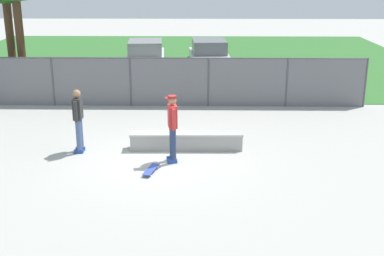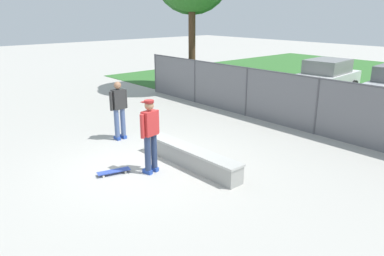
{
  "view_description": "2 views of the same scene",
  "coord_description": "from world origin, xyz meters",
  "px_view_note": "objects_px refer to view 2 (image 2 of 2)",
  "views": [
    {
      "loc": [
        1.16,
        -12.67,
        5.0
      ],
      "look_at": [
        0.94,
        0.28,
        0.83
      ],
      "focal_mm": 46.53,
      "sensor_mm": 36.0,
      "label": 1
    },
    {
      "loc": [
        7.32,
        -4.78,
        3.8
      ],
      "look_at": [
        0.36,
        1.3,
        0.85
      ],
      "focal_mm": 33.96,
      "sensor_mm": 36.0,
      "label": 2
    }
  ],
  "objects_px": {
    "concrete_ledge": "(190,157)",
    "skateboarder": "(150,133)",
    "car_white": "(325,77)",
    "bystander": "(119,108)",
    "skateboard": "(114,171)"
  },
  "relations": [
    {
      "from": "skateboarder",
      "to": "bystander",
      "type": "bearing_deg",
      "value": 165.22
    },
    {
      "from": "concrete_ledge",
      "to": "bystander",
      "type": "height_order",
      "value": "bystander"
    },
    {
      "from": "bystander",
      "to": "car_white",
      "type": "bearing_deg",
      "value": 86.12
    },
    {
      "from": "concrete_ledge",
      "to": "skateboard",
      "type": "relative_size",
      "value": 3.95
    },
    {
      "from": "skateboard",
      "to": "car_white",
      "type": "relative_size",
      "value": 0.19
    },
    {
      "from": "skateboard",
      "to": "bystander",
      "type": "distance_m",
      "value": 2.77
    },
    {
      "from": "car_white",
      "to": "bystander",
      "type": "height_order",
      "value": "bystander"
    },
    {
      "from": "skateboarder",
      "to": "bystander",
      "type": "relative_size",
      "value": 1.01
    },
    {
      "from": "skateboarder",
      "to": "car_white",
      "type": "xyz_separation_m",
      "value": [
        -1.95,
        11.55,
        -0.19
      ]
    },
    {
      "from": "concrete_ledge",
      "to": "skateboarder",
      "type": "relative_size",
      "value": 1.77
    },
    {
      "from": "skateboard",
      "to": "car_white",
      "type": "height_order",
      "value": "car_white"
    },
    {
      "from": "skateboarder",
      "to": "skateboard",
      "type": "bearing_deg",
      "value": -124.49
    },
    {
      "from": "concrete_ledge",
      "to": "skateboarder",
      "type": "xyz_separation_m",
      "value": [
        -0.34,
        -0.98,
        0.78
      ]
    },
    {
      "from": "concrete_ledge",
      "to": "car_white",
      "type": "height_order",
      "value": "car_white"
    },
    {
      "from": "concrete_ledge",
      "to": "skateboard",
      "type": "height_order",
      "value": "concrete_ledge"
    }
  ]
}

